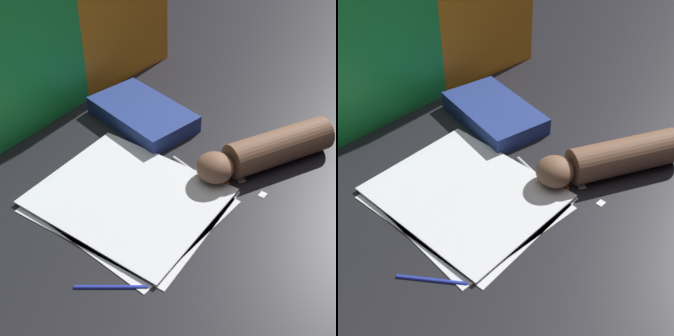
{
  "view_description": "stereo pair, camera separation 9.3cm",
  "coord_description": "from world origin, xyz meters",
  "views": [
    {
      "loc": [
        -0.6,
        -0.38,
        0.65
      ],
      "look_at": [
        -0.02,
        0.04,
        0.06
      ],
      "focal_mm": 50.0,
      "sensor_mm": 36.0,
      "label": 1
    },
    {
      "loc": [
        -0.54,
        -0.45,
        0.65
      ],
      "look_at": [
        -0.02,
        0.04,
        0.06
      ],
      "focal_mm": 50.0,
      "sensor_mm": 36.0,
      "label": 2
    }
  ],
  "objects": [
    {
      "name": "paper_scrap_near",
      "position": [
        0.1,
        -0.06,
        0.0
      ],
      "size": [
        0.03,
        0.03,
        0.0
      ],
      "color": "white",
      "rests_on": "ground_plane"
    },
    {
      "name": "book_closed",
      "position": [
        0.15,
        0.24,
        0.02
      ],
      "size": [
        0.2,
        0.28,
        0.04
      ],
      "color": "navy",
      "rests_on": "ground_plane"
    },
    {
      "name": "scissors",
      "position": [
        0.05,
        -0.01,
        0.0
      ],
      "size": [
        0.07,
        0.16,
        0.01
      ],
      "color": "silver",
      "rests_on": "ground_plane"
    },
    {
      "name": "hand_forearm",
      "position": [
        0.17,
        -0.09,
        0.04
      ],
      "size": [
        0.32,
        0.22,
        0.08
      ],
      "color": "brown",
      "rests_on": "ground_plane"
    },
    {
      "name": "paper_stack",
      "position": [
        -0.09,
        0.09,
        0.0
      ],
      "size": [
        0.32,
        0.37,
        0.01
      ],
      "color": "white",
      "rests_on": "ground_plane"
    },
    {
      "name": "ground_plane",
      "position": [
        0.0,
        0.0,
        0.0
      ],
      "size": [
        6.0,
        6.0,
        0.0
      ],
      "primitive_type": "plane",
      "color": "black"
    },
    {
      "name": "paper_scrap_mid",
      "position": [
        0.08,
        -0.13,
        0.0
      ],
      "size": [
        0.02,
        0.01,
        0.0
      ],
      "color": "white",
      "rests_on": "ground_plane"
    },
    {
      "name": "pen",
      "position": [
        -0.27,
        -0.02,
        0.0
      ],
      "size": [
        0.08,
        0.1,
        0.01
      ],
      "color": "#2333B2",
      "rests_on": "ground_plane"
    }
  ]
}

